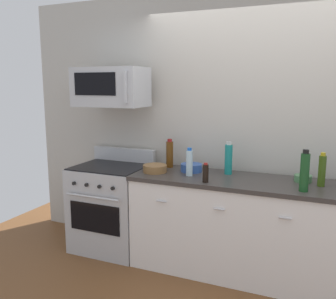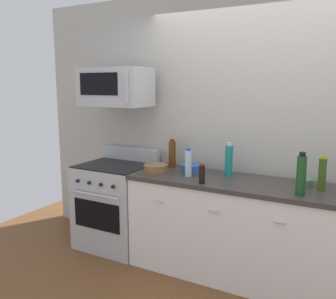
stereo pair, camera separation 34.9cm
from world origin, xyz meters
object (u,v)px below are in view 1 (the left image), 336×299
(bottle_soy_sauce_dark, at_px, (206,173))
(bowl_green_glaze, at_px, (303,178))
(range_oven, at_px, (112,206))
(bottle_wine_amber, at_px, (170,154))
(bottle_wine_green, at_px, (305,172))
(bottle_olive_oil, at_px, (322,170))
(bowl_wooden_salad, at_px, (155,168))
(microwave, at_px, (111,87))
(bowl_blue_mixing, at_px, (191,167))
(bottle_sparkling_teal, at_px, (229,159))
(bottle_water_clear, at_px, (189,163))

(bottle_soy_sauce_dark, xyz_separation_m, bowl_green_glaze, (0.80, 0.36, -0.05))
(range_oven, bearing_deg, bottle_wine_amber, 18.82)
(range_oven, relative_size, bottle_wine_green, 3.11)
(range_oven, xyz_separation_m, bottle_olive_oil, (2.07, 0.04, 0.59))
(range_oven, xyz_separation_m, bowl_wooden_salad, (0.55, -0.06, 0.49))
(bottle_olive_oil, relative_size, bowl_wooden_salad, 1.23)
(microwave, height_order, bowl_blue_mixing, microwave)
(bowl_blue_mixing, bearing_deg, bottle_wine_amber, 160.40)
(bottle_wine_green, height_order, bowl_wooden_salad, bottle_wine_green)
(bottle_wine_amber, xyz_separation_m, bowl_wooden_salad, (-0.05, -0.26, -0.10))
(bottle_wine_green, distance_m, bottle_olive_oil, 0.25)
(microwave, bearing_deg, bottle_olive_oil, -0.20)
(microwave, distance_m, bottle_sparkling_teal, 1.42)
(bottle_olive_oil, relative_size, bottle_soy_sauce_dark, 1.66)
(bottle_wine_amber, xyz_separation_m, bottle_sparkling_teal, (0.64, -0.05, 0.01))
(bottle_wine_amber, bearing_deg, bottle_soy_sauce_dark, -39.39)
(bottle_wine_amber, relative_size, bowl_green_glaze, 1.95)
(microwave, bearing_deg, bottle_wine_amber, 14.89)
(bottle_olive_oil, xyz_separation_m, bowl_wooden_salad, (-1.52, -0.10, -0.10))
(bottle_wine_amber, relative_size, bowl_wooden_salad, 1.25)
(bowl_blue_mixing, xyz_separation_m, bowl_green_glaze, (1.05, 0.02, -0.01))
(bottle_wine_amber, distance_m, bowl_wooden_salad, 0.28)
(bottle_olive_oil, relative_size, bowl_blue_mixing, 1.37)
(range_oven, relative_size, bowl_green_glaze, 7.00)
(bottle_wine_amber, distance_m, bowl_blue_mixing, 0.31)
(bottle_sparkling_teal, bearing_deg, bowl_wooden_salad, -163.25)
(range_oven, height_order, bottle_soy_sauce_dark, bottle_soy_sauce_dark)
(microwave, distance_m, bowl_wooden_salad, 0.97)
(microwave, height_order, bowl_wooden_salad, microwave)
(bowl_green_glaze, bearing_deg, microwave, -177.52)
(bowl_blue_mixing, bearing_deg, bowl_wooden_salad, -153.32)
(bottle_sparkling_teal, height_order, bowl_green_glaze, bottle_sparkling_teal)
(bottle_wine_green, distance_m, bowl_blue_mixing, 1.11)
(range_oven, distance_m, bottle_soy_sauce_dark, 1.27)
(microwave, distance_m, bottle_wine_amber, 0.93)
(bottle_water_clear, bearing_deg, bowl_blue_mixing, 103.03)
(microwave, height_order, bottle_soy_sauce_dark, microwave)
(microwave, xyz_separation_m, bowl_wooden_salad, (0.55, -0.10, -0.79))
(bottle_soy_sauce_dark, xyz_separation_m, bowl_wooden_salad, (-0.58, 0.17, -0.04))
(bottle_water_clear, distance_m, bowl_blue_mixing, 0.19)
(bowl_blue_mixing, height_order, bowl_green_glaze, bowl_blue_mixing)
(range_oven, xyz_separation_m, bowl_green_glaze, (1.92, 0.13, 0.48))
(bottle_sparkling_teal, height_order, bottle_olive_oil, bottle_sparkling_teal)
(bottle_soy_sauce_dark, bearing_deg, bottle_water_clear, 142.11)
(bottle_soy_sauce_dark, relative_size, bowl_wooden_salad, 0.74)
(microwave, xyz_separation_m, bottle_soy_sauce_dark, (1.13, -0.27, -0.75))
(microwave, xyz_separation_m, bottle_wine_amber, (0.60, 0.16, -0.69))
(bottle_wine_green, distance_m, bottle_soy_sauce_dark, 0.82)
(bottle_sparkling_teal, xyz_separation_m, bowl_wooden_salad, (-0.69, -0.21, -0.11))
(bottle_olive_oil, bearing_deg, bottle_sparkling_teal, 172.38)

